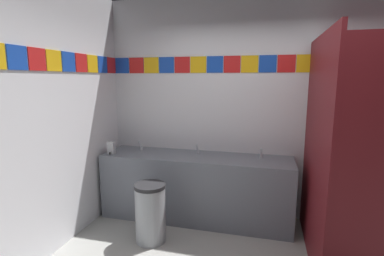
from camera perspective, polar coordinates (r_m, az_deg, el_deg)
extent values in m
cube|color=silver|center=(3.80, 12.67, 3.76)|extent=(3.93, 0.08, 2.84)
cube|color=#1947B7|center=(4.23, -13.60, 11.84)|extent=(0.21, 0.01, 0.21)
cube|color=red|center=(4.14, -10.88, 11.99)|extent=(0.21, 0.01, 0.21)
cube|color=yellow|center=(4.05, -8.02, 12.12)|extent=(0.21, 0.01, 0.21)
cube|color=#1947B7|center=(3.97, -5.04, 12.23)|extent=(0.21, 0.01, 0.21)
cube|color=red|center=(3.90, -1.95, 12.30)|extent=(0.21, 0.01, 0.21)
cube|color=yellow|center=(3.85, 1.25, 12.35)|extent=(0.21, 0.01, 0.21)
cube|color=#1947B7|center=(3.80, 4.53, 12.35)|extent=(0.21, 0.01, 0.21)
cube|color=red|center=(3.77, 7.87, 12.31)|extent=(0.21, 0.01, 0.21)
cube|color=yellow|center=(3.75, 11.26, 12.23)|extent=(0.21, 0.01, 0.21)
cube|color=#1947B7|center=(3.74, 14.68, 12.11)|extent=(0.21, 0.01, 0.21)
cube|color=red|center=(3.75, 18.09, 11.95)|extent=(0.21, 0.01, 0.21)
cube|color=yellow|center=(3.76, 21.48, 11.75)|extent=(0.21, 0.01, 0.21)
cube|color=#1947B7|center=(3.80, 24.82, 11.51)|extent=(0.21, 0.01, 0.21)
cube|color=red|center=(3.84, 28.09, 11.23)|extent=(0.21, 0.01, 0.21)
cube|color=yellow|center=(3.89, 31.27, 10.94)|extent=(0.21, 0.01, 0.21)
cube|color=silver|center=(3.08, -29.37, 1.38)|extent=(0.08, 3.11, 2.84)
cube|color=#1947B7|center=(2.95, -31.14, 11.78)|extent=(0.01, 0.21, 0.21)
cube|color=red|center=(3.11, -28.18, 11.84)|extent=(0.01, 0.21, 0.21)
cube|color=yellow|center=(3.28, -25.51, 11.88)|extent=(0.01, 0.21, 0.21)
cube|color=#1947B7|center=(3.45, -23.10, 11.89)|extent=(0.01, 0.21, 0.21)
cube|color=red|center=(3.63, -20.93, 11.88)|extent=(0.01, 0.21, 0.21)
cube|color=yellow|center=(3.81, -18.97, 11.85)|extent=(0.01, 0.21, 0.21)
cube|color=#1947B7|center=(4.00, -17.18, 11.82)|extent=(0.01, 0.21, 0.21)
cube|color=red|center=(4.19, -15.56, 11.78)|extent=(0.01, 0.21, 0.21)
cube|color=slate|center=(3.80, 0.78, -11.58)|extent=(2.39, 0.61, 0.83)
cube|color=slate|center=(3.95, 1.79, -5.02)|extent=(2.39, 0.03, 0.08)
cylinder|color=silver|center=(3.92, -10.76, -5.54)|extent=(0.34, 0.34, 0.10)
cylinder|color=silver|center=(3.66, 0.68, -6.47)|extent=(0.34, 0.34, 0.10)
cylinder|color=silver|center=(3.56, 13.33, -7.20)|extent=(0.34, 0.34, 0.10)
cylinder|color=silver|center=(4.02, -9.95, -3.94)|extent=(0.04, 0.04, 0.05)
cylinder|color=silver|center=(3.96, -10.28, -3.12)|extent=(0.02, 0.06, 0.09)
cylinder|color=silver|center=(3.77, 1.19, -4.73)|extent=(0.04, 0.04, 0.05)
cylinder|color=silver|center=(3.71, 1.02, -3.87)|extent=(0.02, 0.06, 0.09)
cylinder|color=silver|center=(3.67, 13.44, -5.38)|extent=(0.04, 0.04, 0.05)
cylinder|color=silver|center=(3.61, 13.46, -4.51)|extent=(0.02, 0.06, 0.09)
cube|color=#B7BABF|center=(3.89, -15.57, -3.81)|extent=(0.09, 0.07, 0.16)
cylinder|color=black|center=(3.86, -15.87, -4.82)|extent=(0.02, 0.02, 0.03)
cube|color=maroon|center=(3.12, 23.25, -3.91)|extent=(0.04, 1.49, 2.21)
cylinder|color=silver|center=(2.40, 26.41, -5.33)|extent=(0.02, 0.02, 0.10)
cylinder|color=white|center=(3.79, 29.40, -16.53)|extent=(0.38, 0.38, 0.40)
torus|color=white|center=(3.70, 29.69, -13.53)|extent=(0.39, 0.39, 0.05)
cube|color=white|center=(3.84, 29.08, -10.19)|extent=(0.34, 0.17, 0.34)
cylinder|color=#999EA3|center=(3.38, -8.17, -16.48)|extent=(0.34, 0.34, 0.62)
cylinder|color=#262628|center=(3.25, -8.32, -11.23)|extent=(0.34, 0.34, 0.04)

